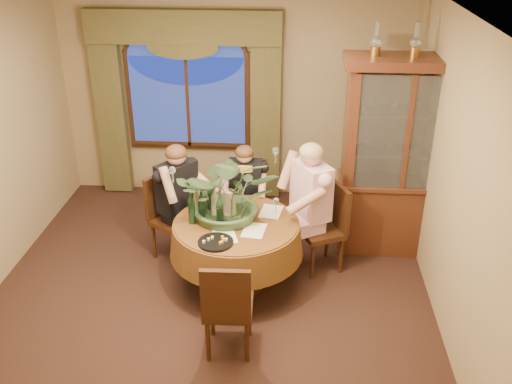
# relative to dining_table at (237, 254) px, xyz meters

# --- Properties ---
(floor) EXTENTS (5.00, 5.00, 0.00)m
(floor) POSITION_rel_dining_table_xyz_m (-0.26, -0.26, -0.38)
(floor) COLOR black
(floor) RESTS_ON ground
(wall_back) EXTENTS (4.50, 0.00, 4.50)m
(wall_back) POSITION_rel_dining_table_xyz_m (-0.26, 2.24, 1.02)
(wall_back) COLOR #937D55
(wall_back) RESTS_ON ground
(wall_right) EXTENTS (0.00, 5.00, 5.00)m
(wall_right) POSITION_rel_dining_table_xyz_m (1.99, -0.26, 1.02)
(wall_right) COLOR #937D55
(wall_right) RESTS_ON ground
(ceiling) EXTENTS (5.00, 5.00, 0.00)m
(ceiling) POSITION_rel_dining_table_xyz_m (-0.26, -0.26, 2.42)
(ceiling) COLOR white
(ceiling) RESTS_ON wall_back
(window) EXTENTS (1.62, 0.10, 1.32)m
(window) POSITION_rel_dining_table_xyz_m (-0.86, 2.17, 0.92)
(window) COLOR navy
(window) RESTS_ON wall_back
(arched_transom) EXTENTS (1.60, 0.06, 0.44)m
(arched_transom) POSITION_rel_dining_table_xyz_m (-0.86, 2.17, 1.71)
(arched_transom) COLOR navy
(arched_transom) RESTS_ON wall_back
(drapery_left) EXTENTS (0.38, 0.14, 2.32)m
(drapery_left) POSITION_rel_dining_table_xyz_m (-1.89, 2.12, 0.80)
(drapery_left) COLOR #454121
(drapery_left) RESTS_ON floor
(drapery_right) EXTENTS (0.38, 0.14, 2.32)m
(drapery_right) POSITION_rel_dining_table_xyz_m (0.17, 2.12, 0.80)
(drapery_right) COLOR #454121
(drapery_right) RESTS_ON floor
(swag_valance) EXTENTS (2.45, 0.16, 0.42)m
(swag_valance) POSITION_rel_dining_table_xyz_m (-0.86, 2.09, 1.90)
(swag_valance) COLOR #454121
(swag_valance) RESTS_ON wall_back
(dining_table) EXTENTS (1.58, 1.58, 0.75)m
(dining_table) POSITION_rel_dining_table_xyz_m (0.00, 0.00, 0.00)
(dining_table) COLOR maroon
(dining_table) RESTS_ON floor
(china_cabinet) EXTENTS (1.38, 0.55, 2.24)m
(china_cabinet) POSITION_rel_dining_table_xyz_m (1.73, 0.88, 0.75)
(china_cabinet) COLOR #3E1F15
(china_cabinet) RESTS_ON floor
(oil_lamp_left) EXTENTS (0.11, 0.11, 0.34)m
(oil_lamp_left) POSITION_rel_dining_table_xyz_m (1.34, 0.88, 2.04)
(oil_lamp_left) COLOR #A5722D
(oil_lamp_left) RESTS_ON china_cabinet
(oil_lamp_center) EXTENTS (0.11, 0.11, 0.34)m
(oil_lamp_center) POSITION_rel_dining_table_xyz_m (1.73, 0.88, 2.04)
(oil_lamp_center) COLOR #A5722D
(oil_lamp_center) RESTS_ON china_cabinet
(oil_lamp_right) EXTENTS (0.11, 0.11, 0.34)m
(oil_lamp_right) POSITION_rel_dining_table_xyz_m (2.11, 0.88, 2.04)
(oil_lamp_right) COLOR #A5722D
(oil_lamp_right) RESTS_ON china_cabinet
(chair_right) EXTENTS (0.56, 0.56, 0.96)m
(chair_right) POSITION_rel_dining_table_xyz_m (0.87, 0.40, 0.10)
(chair_right) COLOR black
(chair_right) RESTS_ON floor
(chair_back_right) EXTENTS (0.43, 0.43, 0.96)m
(chair_back_right) POSITION_rel_dining_table_xyz_m (0.02, 0.94, 0.10)
(chair_back_right) COLOR black
(chair_back_right) RESTS_ON floor
(chair_back) EXTENTS (0.58, 0.58, 0.96)m
(chair_back) POSITION_rel_dining_table_xyz_m (-0.75, 0.50, 0.10)
(chair_back) COLOR black
(chair_back) RESTS_ON floor
(chair_front_left) EXTENTS (0.43, 0.43, 0.96)m
(chair_front_left) POSITION_rel_dining_table_xyz_m (0.03, -0.97, 0.10)
(chair_front_left) COLOR black
(chair_front_left) RESTS_ON floor
(person_pink) EXTENTS (0.68, 0.69, 1.46)m
(person_pink) POSITION_rel_dining_table_xyz_m (0.75, 0.45, 0.35)
(person_pink) COLOR beige
(person_pink) RESTS_ON floor
(person_back) EXTENTS (0.65, 0.66, 1.36)m
(person_back) POSITION_rel_dining_table_xyz_m (-0.70, 0.53, 0.31)
(person_back) COLOR black
(person_back) RESTS_ON floor
(person_scarf) EXTENTS (0.44, 0.41, 1.23)m
(person_scarf) POSITION_rel_dining_table_xyz_m (0.01, 0.90, 0.24)
(person_scarf) COLOR black
(person_scarf) RESTS_ON floor
(stoneware_vase) EXTENTS (0.15, 0.15, 0.29)m
(stoneware_vase) POSITION_rel_dining_table_xyz_m (-0.08, 0.12, 0.52)
(stoneware_vase) COLOR tan
(stoneware_vase) RESTS_ON dining_table
(centerpiece_plant) EXTENTS (1.00, 1.11, 0.86)m
(centerpiece_plant) POSITION_rel_dining_table_xyz_m (-0.07, 0.12, 1.01)
(centerpiece_plant) COLOR #375430
(centerpiece_plant) RESTS_ON dining_table
(olive_bowl) EXTENTS (0.16, 0.16, 0.05)m
(olive_bowl) POSITION_rel_dining_table_xyz_m (0.05, -0.02, 0.40)
(olive_bowl) COLOR #4B5D2F
(olive_bowl) RESTS_ON dining_table
(cheese_platter) EXTENTS (0.34, 0.34, 0.02)m
(cheese_platter) POSITION_rel_dining_table_xyz_m (-0.15, -0.41, 0.39)
(cheese_platter) COLOR black
(cheese_platter) RESTS_ON dining_table
(wine_bottle_0) EXTENTS (0.07, 0.07, 0.33)m
(wine_bottle_0) POSITION_rel_dining_table_xyz_m (-0.34, 0.01, 0.54)
(wine_bottle_0) COLOR black
(wine_bottle_0) RESTS_ON dining_table
(wine_bottle_1) EXTENTS (0.07, 0.07, 0.33)m
(wine_bottle_1) POSITION_rel_dining_table_xyz_m (-0.41, 0.13, 0.54)
(wine_bottle_1) COLOR tan
(wine_bottle_1) RESTS_ON dining_table
(wine_bottle_2) EXTENTS (0.07, 0.07, 0.33)m
(wine_bottle_2) POSITION_rel_dining_table_xyz_m (-0.28, 0.22, 0.54)
(wine_bottle_2) COLOR black
(wine_bottle_2) RESTS_ON dining_table
(wine_bottle_3) EXTENTS (0.07, 0.07, 0.33)m
(wine_bottle_3) POSITION_rel_dining_table_xyz_m (-0.15, -0.07, 0.54)
(wine_bottle_3) COLOR black
(wine_bottle_3) RESTS_ON dining_table
(wine_bottle_4) EXTENTS (0.07, 0.07, 0.33)m
(wine_bottle_4) POSITION_rel_dining_table_xyz_m (-0.44, -0.04, 0.54)
(wine_bottle_4) COLOR black
(wine_bottle_4) RESTS_ON dining_table
(wine_bottle_5) EXTENTS (0.07, 0.07, 0.33)m
(wine_bottle_5) POSITION_rel_dining_table_xyz_m (-0.22, 0.08, 0.54)
(wine_bottle_5) COLOR tan
(wine_bottle_5) RESTS_ON dining_table
(tasting_paper_0) EXTENTS (0.25, 0.32, 0.00)m
(tasting_paper_0) POSITION_rel_dining_table_xyz_m (0.19, -0.15, 0.38)
(tasting_paper_0) COLOR white
(tasting_paper_0) RESTS_ON dining_table
(tasting_paper_1) EXTENTS (0.26, 0.33, 0.00)m
(tasting_paper_1) POSITION_rel_dining_table_xyz_m (0.34, 0.25, 0.38)
(tasting_paper_1) COLOR white
(tasting_paper_1) RESTS_ON dining_table
(tasting_paper_2) EXTENTS (0.29, 0.35, 0.00)m
(tasting_paper_2) POSITION_rel_dining_table_xyz_m (-0.08, -0.28, 0.38)
(tasting_paper_2) COLOR white
(tasting_paper_2) RESTS_ON dining_table
(wine_glass_person_pink) EXTENTS (0.07, 0.07, 0.18)m
(wine_glass_person_pink) POSITION_rel_dining_table_xyz_m (0.39, 0.23, 0.46)
(wine_glass_person_pink) COLOR silver
(wine_glass_person_pink) RESTS_ON dining_table
(wine_glass_person_back) EXTENTS (0.07, 0.07, 0.18)m
(wine_glass_person_back) POSITION_rel_dining_table_xyz_m (-0.36, 0.27, 0.46)
(wine_glass_person_back) COLOR silver
(wine_glass_person_back) RESTS_ON dining_table
(wine_glass_person_scarf) EXTENTS (0.07, 0.07, 0.18)m
(wine_glass_person_scarf) POSITION_rel_dining_table_xyz_m (0.00, 0.45, 0.46)
(wine_glass_person_scarf) COLOR silver
(wine_glass_person_scarf) RESTS_ON dining_table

